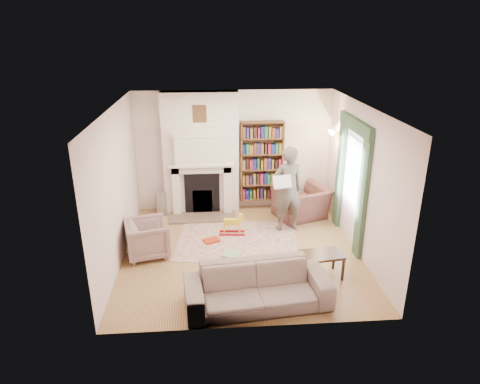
{
  "coord_description": "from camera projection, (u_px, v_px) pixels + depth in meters",
  "views": [
    {
      "loc": [
        -0.58,
        -7.34,
        4.1
      ],
      "look_at": [
        0.0,
        0.25,
        1.15
      ],
      "focal_mm": 32.0,
      "sensor_mm": 36.0,
      "label": 1
    }
  ],
  "objects": [
    {
      "name": "wall_back",
      "position": [
        233.0,
        151.0,
        9.93
      ],
      "size": [
        4.5,
        0.0,
        4.5
      ],
      "primitive_type": "plane",
      "rotation": [
        1.57,
        0.0,
        0.0
      ],
      "color": "silver",
      "rests_on": "floor"
    },
    {
      "name": "comic_annuals",
      "position": [
        258.0,
        260.0,
        7.98
      ],
      "size": [
        0.56,
        0.58,
        0.02
      ],
      "color": "red",
      "rests_on": "rug"
    },
    {
      "name": "curtain_right",
      "position": [
        340.0,
        173.0,
        9.09
      ],
      "size": [
        0.07,
        0.32,
        2.4
      ],
      "primitive_type": "cube",
      "color": "#324E33",
      "rests_on": "floor"
    },
    {
      "name": "bookcase",
      "position": [
        262.0,
        161.0,
        9.94
      ],
      "size": [
        1.0,
        0.24,
        1.85
      ],
      "primitive_type": "cube",
      "color": "brown",
      "rests_on": "floor"
    },
    {
      "name": "game_box_lid",
      "position": [
        211.0,
        240.0,
        8.69
      ],
      "size": [
        0.36,
        0.31,
        0.05
      ],
      "primitive_type": "cube",
      "rotation": [
        0.0,
        0.0,
        0.41
      ],
      "color": "#A92D13",
      "rests_on": "rug"
    },
    {
      "name": "floor",
      "position": [
        241.0,
        251.0,
        8.35
      ],
      "size": [
        4.5,
        4.5,
        0.0
      ],
      "primitive_type": "plane",
      "color": "brown",
      "rests_on": "ground"
    },
    {
      "name": "paraffin_heater",
      "position": [
        162.0,
        204.0,
        9.88
      ],
      "size": [
        0.28,
        0.28,
        0.55
      ],
      "primitive_type": "cylinder",
      "rotation": [
        0.0,
        0.0,
        0.19
      ],
      "color": "#A3A6AB",
      "rests_on": "floor"
    },
    {
      "name": "wall_front",
      "position": [
        254.0,
        242.0,
        5.75
      ],
      "size": [
        4.5,
        0.0,
        4.5
      ],
      "primitive_type": "plane",
      "rotation": [
        -1.57,
        0.0,
        0.0
      ],
      "color": "silver",
      "rests_on": "floor"
    },
    {
      "name": "rocking_horse",
      "position": [
        232.0,
        224.0,
        8.95
      ],
      "size": [
        0.55,
        0.26,
        0.47
      ],
      "primitive_type": null,
      "rotation": [
        0.0,
        0.0,
        -0.09
      ],
      "color": "gold",
      "rests_on": "rug"
    },
    {
      "name": "wall_left",
      "position": [
        116.0,
        188.0,
        7.68
      ],
      "size": [
        0.0,
        4.5,
        4.5
      ],
      "primitive_type": "plane",
      "rotation": [
        1.57,
        0.0,
        1.57
      ],
      "color": "silver",
      "rests_on": "floor"
    },
    {
      "name": "pelmet",
      "position": [
        356.0,
        125.0,
        8.01
      ],
      "size": [
        0.09,
        1.7,
        0.24
      ],
      "primitive_type": "cube",
      "color": "#324E33",
      "rests_on": "wall_right"
    },
    {
      "name": "newspaper",
      "position": [
        282.0,
        182.0,
        8.64
      ],
      "size": [
        0.4,
        0.19,
        0.26
      ],
      "primitive_type": "cube",
      "rotation": [
        -0.35,
        0.0,
        0.22
      ],
      "color": "silver",
      "rests_on": "man_reading"
    },
    {
      "name": "coffee_table",
      "position": [
        321.0,
        265.0,
        7.44
      ],
      "size": [
        0.75,
        0.54,
        0.45
      ],
      "primitive_type": null,
      "rotation": [
        0.0,
        0.0,
        0.14
      ],
      "color": "#332111",
      "rests_on": "floor"
    },
    {
      "name": "armchair_left",
      "position": [
        147.0,
        238.0,
        8.1
      ],
      "size": [
        0.94,
        0.93,
        0.71
      ],
      "primitive_type": "imported",
      "rotation": [
        0.0,
        0.0,
        1.83
      ],
      "color": "gray",
      "rests_on": "floor"
    },
    {
      "name": "rug",
      "position": [
        237.0,
        240.0,
        8.76
      ],
      "size": [
        2.65,
        2.17,
        0.01
      ],
      "primitive_type": "cube",
      "rotation": [
        0.0,
        0.0,
        -0.14
      ],
      "color": "beige",
      "rests_on": "floor"
    },
    {
      "name": "fireplace",
      "position": [
        201.0,
        155.0,
        9.7
      ],
      "size": [
        1.7,
        0.58,
        2.8
      ],
      "color": "silver",
      "rests_on": "floor"
    },
    {
      "name": "man_reading",
      "position": [
        287.0,
        189.0,
        8.93
      ],
      "size": [
        0.76,
        0.58,
        1.85
      ],
      "primitive_type": "imported",
      "rotation": [
        0.0,
        0.0,
        3.36
      ],
      "color": "#534942",
      "rests_on": "floor"
    },
    {
      "name": "board_game",
      "position": [
        232.0,
        254.0,
        8.21
      ],
      "size": [
        0.44,
        0.44,
        0.03
      ],
      "primitive_type": "cube",
      "rotation": [
        0.0,
        0.0,
        -0.4
      ],
      "color": "#F0E954",
      "rests_on": "rug"
    },
    {
      "name": "curtain_left",
      "position": [
        362.0,
        197.0,
        7.79
      ],
      "size": [
        0.07,
        0.32,
        2.4
      ],
      "primitive_type": "cube",
      "color": "#324E33",
      "rests_on": "floor"
    },
    {
      "name": "wall_right",
      "position": [
        361.0,
        181.0,
        8.0
      ],
      "size": [
        0.0,
        4.5,
        4.5
      ],
      "primitive_type": "plane",
      "rotation": [
        1.57,
        0.0,
        -1.57
      ],
      "color": "silver",
      "rests_on": "floor"
    },
    {
      "name": "sofa",
      "position": [
        257.0,
        287.0,
        6.64
      ],
      "size": [
        2.33,
        1.12,
        0.66
      ],
      "primitive_type": "imported",
      "rotation": [
        0.0,
        0.0,
        0.11
      ],
      "color": "gray",
      "rests_on": "floor"
    },
    {
      "name": "wall_sconce",
      "position": [
        329.0,
        136.0,
        9.2
      ],
      "size": [
        0.2,
        0.24,
        0.24
      ],
      "primitive_type": null,
      "color": "gold",
      "rests_on": "wall_right"
    },
    {
      "name": "window",
      "position": [
        353.0,
        172.0,
        8.35
      ],
      "size": [
        0.02,
        0.9,
        1.3
      ],
      "primitive_type": "cube",
      "color": "silver",
      "rests_on": "wall_right"
    },
    {
      "name": "ceiling",
      "position": [
        241.0,
        108.0,
        7.33
      ],
      "size": [
        4.5,
        4.5,
        0.0
      ],
      "primitive_type": "plane",
      "rotation": [
        3.14,
        0.0,
        0.0
      ],
      "color": "white",
      "rests_on": "wall_back"
    },
    {
      "name": "armchair_reading",
      "position": [
        301.0,
        203.0,
        9.72
      ],
      "size": [
        1.35,
        1.27,
        0.71
      ],
      "primitive_type": "imported",
      "rotation": [
        0.0,
        0.0,
        3.48
      ],
      "color": "#4F2F2A",
      "rests_on": "floor"
    }
  ]
}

